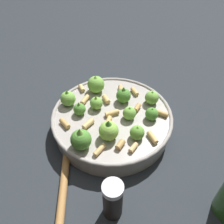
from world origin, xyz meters
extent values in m
plane|color=#23282D|center=(0.00, 0.00, 0.00)|extent=(2.40, 2.40, 0.00)
cylinder|color=#9E9993|center=(0.00, 0.00, 0.02)|extent=(0.28, 0.28, 0.05)
torus|color=#9E9993|center=(0.00, 0.00, 0.05)|extent=(0.29, 0.29, 0.01)
sphere|color=#4C8933|center=(0.04, -0.04, 0.06)|extent=(0.04, 0.04, 0.04)
cone|color=#4C8933|center=(0.04, -0.04, 0.08)|extent=(0.02, 0.02, 0.02)
sphere|color=#75B247|center=(-0.02, -0.04, 0.06)|extent=(0.03, 0.03, 0.03)
cone|color=#609E38|center=(-0.02, -0.04, 0.08)|extent=(0.02, 0.02, 0.01)
sphere|color=#609E38|center=(-0.08, -0.03, 0.06)|extent=(0.03, 0.03, 0.03)
cone|color=#75B247|center=(-0.08, -0.03, 0.08)|extent=(0.02, 0.02, 0.01)
sphere|color=#75B247|center=(0.01, -0.11, 0.06)|extent=(0.03, 0.03, 0.03)
cone|color=#609E38|center=(0.01, -0.11, 0.08)|extent=(0.02, 0.02, 0.01)
sphere|color=#75B247|center=(0.03, 0.03, 0.06)|extent=(0.03, 0.03, 0.03)
cone|color=#8CC64C|center=(0.03, 0.03, 0.08)|extent=(0.01, 0.01, 0.01)
sphere|color=#8CC64C|center=(-0.06, 0.03, 0.07)|extent=(0.04, 0.04, 0.04)
cone|color=#4C8933|center=(-0.06, 0.03, 0.09)|extent=(0.02, 0.02, 0.02)
sphere|color=#75B247|center=(0.10, 0.01, 0.07)|extent=(0.04, 0.04, 0.04)
cone|color=#8CC64C|center=(0.10, 0.01, 0.09)|extent=(0.02, 0.02, 0.01)
sphere|color=#4C8933|center=(-0.04, -0.08, 0.06)|extent=(0.03, 0.03, 0.03)
cone|color=#609E38|center=(-0.04, -0.08, 0.08)|extent=(0.01, 0.01, 0.01)
sphere|color=#75B247|center=(0.07, 0.09, 0.07)|extent=(0.04, 0.04, 0.04)
cone|color=#609E38|center=(0.07, 0.09, 0.08)|extent=(0.02, 0.02, 0.02)
sphere|color=#4C8933|center=(-0.07, 0.09, 0.07)|extent=(0.04, 0.04, 0.04)
cone|color=#75B247|center=(-0.07, 0.09, 0.09)|extent=(0.02, 0.02, 0.02)
sphere|color=#4C8933|center=(0.03, 0.07, 0.06)|extent=(0.03, 0.03, 0.03)
cone|color=#609E38|center=(0.03, 0.07, 0.08)|extent=(0.01, 0.01, 0.01)
cylinder|color=tan|center=(0.06, -0.08, 0.05)|extent=(0.03, 0.01, 0.01)
cylinder|color=tan|center=(-0.11, -0.01, 0.05)|extent=(0.02, 0.02, 0.01)
cylinder|color=tan|center=(-0.02, 0.06, 0.05)|extent=(0.03, 0.03, 0.01)
cylinder|color=tan|center=(-0.09, 0.01, 0.05)|extent=(0.02, 0.03, 0.01)
cylinder|color=tan|center=(0.00, 0.00, 0.05)|extent=(0.01, 0.03, 0.01)
cylinder|color=tan|center=(0.11, 0.05, 0.05)|extent=(0.02, 0.01, 0.01)
cylinder|color=tan|center=(0.00, 0.11, 0.05)|extent=(0.03, 0.02, 0.01)
cylinder|color=tan|center=(0.06, 0.05, 0.05)|extent=(0.03, 0.03, 0.01)
cylinder|color=tan|center=(0.00, -0.06, 0.05)|extent=(0.02, 0.02, 0.01)
cylinder|color=tan|center=(-0.04, -0.11, 0.05)|extent=(0.03, 0.03, 0.01)
cylinder|color=tan|center=(0.05, 0.00, 0.05)|extent=(0.03, 0.02, 0.01)
cylinder|color=tan|center=(-0.02, 0.02, 0.05)|extent=(0.03, 0.02, 0.01)
cylinder|color=tan|center=(-0.09, 0.06, 0.05)|extent=(0.03, 0.03, 0.01)
cylinder|color=tan|center=(-0.10, -0.06, 0.05)|extent=(0.03, 0.02, 0.01)
cylinder|color=tan|center=(0.08, -0.05, 0.05)|extent=(0.03, 0.02, 0.01)
cylinder|color=black|center=(-0.20, 0.06, 0.04)|extent=(0.04, 0.04, 0.08)
cylinder|color=silver|center=(-0.20, 0.06, 0.09)|extent=(0.04, 0.04, 0.01)
cylinder|color=#9E703D|center=(-0.11, 0.14, 0.01)|extent=(0.21, 0.07, 0.02)
camera|label=1|loc=(-0.39, 0.12, 0.46)|focal=39.55mm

